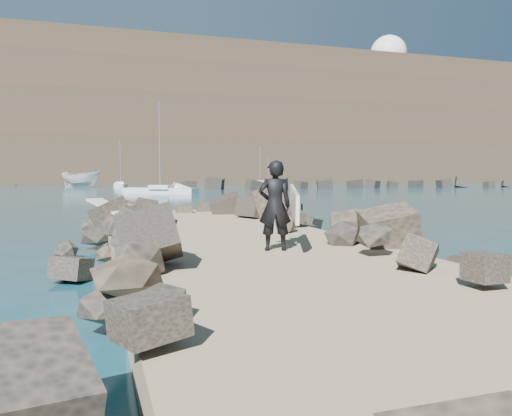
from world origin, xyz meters
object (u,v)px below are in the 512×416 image
object	(u,v)px
boat_imported	(81,179)
radome	(388,60)
sailboat_d	(260,184)
surfer_with_board	(278,205)
surfboard_resting	(111,212)

from	to	relation	value
boat_imported	radome	world-z (taller)	radome
radome	sailboat_d	distance (m)	116.22
sailboat_d	radome	bearing A→B (deg)	45.37
surfer_with_board	sailboat_d	bearing A→B (deg)	71.76
boat_imported	sailboat_d	world-z (taller)	sailboat_d
boat_imported	surfer_with_board	world-z (taller)	boat_imported
surfboard_resting	surfer_with_board	distance (m)	7.29
boat_imported	radome	bearing A→B (deg)	-23.61
boat_imported	surfer_with_board	distance (m)	76.28
surfer_with_board	radome	bearing A→B (deg)	56.66
surfer_with_board	sailboat_d	world-z (taller)	sailboat_d
boat_imported	radome	xyz separation A→B (m)	(106.64, 77.30, 42.88)
boat_imported	surfer_with_board	bearing A→B (deg)	-145.23
boat_imported	radome	distance (m)	138.51
surfboard_resting	surfer_with_board	bearing A→B (deg)	-91.77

